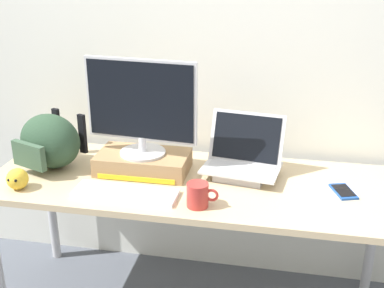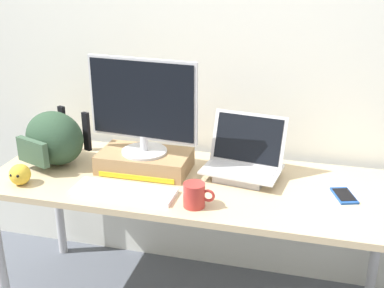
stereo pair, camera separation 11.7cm
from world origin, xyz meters
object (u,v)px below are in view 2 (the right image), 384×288
(messenger_backpack, at_px, (54,138))
(external_keyboard, at_px, (124,191))
(desktop_monitor, at_px, (143,106))
(coffee_mug, at_px, (195,195))
(plush_toy, at_px, (20,174))
(cell_phone, at_px, (344,195))
(open_laptop, at_px, (243,165))
(toner_box_yellow, at_px, (145,161))

(messenger_backpack, bearing_deg, external_keyboard, -5.85)
(desktop_monitor, xyz_separation_m, messenger_backpack, (-0.45, -0.03, -0.19))
(coffee_mug, distance_m, plush_toy, 0.81)
(external_keyboard, distance_m, cell_phone, 0.95)
(external_keyboard, relative_size, messenger_backpack, 1.19)
(cell_phone, bearing_deg, desktop_monitor, 158.52)
(messenger_backpack, distance_m, cell_phone, 1.38)
(open_laptop, height_order, plush_toy, open_laptop)
(toner_box_yellow, xyz_separation_m, open_laptop, (0.47, 0.05, 0.01))
(open_laptop, bearing_deg, external_keyboard, -139.28)
(coffee_mug, bearing_deg, cell_phone, 21.87)
(open_laptop, xyz_separation_m, cell_phone, (0.45, -0.09, -0.05))
(cell_phone, bearing_deg, plush_toy, 170.90)
(coffee_mug, distance_m, cell_phone, 0.65)
(coffee_mug, bearing_deg, toner_box_yellow, 138.02)
(toner_box_yellow, distance_m, plush_toy, 0.57)
(desktop_monitor, relative_size, open_laptop, 1.39)
(desktop_monitor, distance_m, coffee_mug, 0.50)
(cell_phone, bearing_deg, coffee_mug, -176.83)
(desktop_monitor, bearing_deg, plush_toy, -144.58)
(toner_box_yellow, distance_m, open_laptop, 0.47)
(plush_toy, bearing_deg, toner_box_yellow, 30.07)
(open_laptop, relative_size, cell_phone, 2.33)
(external_keyboard, relative_size, cell_phone, 2.78)
(open_laptop, bearing_deg, toner_box_yellow, -166.14)
(coffee_mug, bearing_deg, desktop_monitor, 138.15)
(plush_toy, bearing_deg, messenger_backpack, 80.96)
(toner_box_yellow, height_order, messenger_backpack, messenger_backpack)
(cell_phone, bearing_deg, messenger_backpack, 160.83)
(coffee_mug, bearing_deg, open_laptop, 65.94)
(toner_box_yellow, xyz_separation_m, desktop_monitor, (-0.00, -0.00, 0.27))
(cell_phone, height_order, plush_toy, plush_toy)
(desktop_monitor, bearing_deg, cell_phone, 2.66)
(open_laptop, bearing_deg, plush_toy, -152.75)
(toner_box_yellow, relative_size, desktop_monitor, 0.81)
(external_keyboard, bearing_deg, messenger_backpack, 154.28)
(toner_box_yellow, height_order, external_keyboard, toner_box_yellow)
(open_laptop, bearing_deg, cell_phone, -3.27)
(desktop_monitor, relative_size, cell_phone, 3.25)
(toner_box_yellow, bearing_deg, coffee_mug, -41.98)
(plush_toy, bearing_deg, open_laptop, 19.02)
(desktop_monitor, relative_size, external_keyboard, 1.17)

